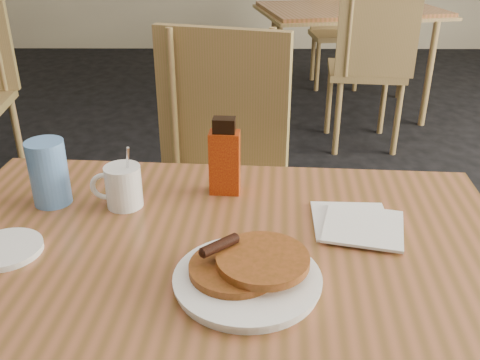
{
  "coord_description": "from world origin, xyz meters",
  "views": [
    {
      "loc": [
        0.05,
        -0.91,
        1.32
      ],
      "look_at": [
        0.05,
        0.03,
        0.86
      ],
      "focal_mm": 40.0,
      "sensor_mm": 36.0,
      "label": 1
    }
  ],
  "objects_px": {
    "main_table": "(215,268)",
    "chair_neighbor_far": "(335,22)",
    "chair_main_far": "(222,159)",
    "coffee_mug": "(122,186)",
    "blue_tumbler": "(49,173)",
    "pancake_plate": "(248,274)",
    "chair_neighbor_near": "(371,56)",
    "neighbor_table": "(350,13)",
    "syrup_bottle": "(225,159)"
  },
  "relations": [
    {
      "from": "neighbor_table",
      "to": "blue_tumbler",
      "type": "xyz_separation_m",
      "value": [
        -1.16,
        -2.81,
        0.11
      ]
    },
    {
      "from": "main_table",
      "to": "coffee_mug",
      "type": "relative_size",
      "value": 8.54
    },
    {
      "from": "chair_neighbor_far",
      "to": "chair_neighbor_near",
      "type": "xyz_separation_m",
      "value": [
        -0.03,
        -1.49,
        0.06
      ]
    },
    {
      "from": "neighbor_table",
      "to": "chair_neighbor_near",
      "type": "height_order",
      "value": "chair_neighbor_near"
    },
    {
      "from": "main_table",
      "to": "chair_main_far",
      "type": "bearing_deg",
      "value": 91.26
    },
    {
      "from": "syrup_bottle",
      "to": "blue_tumbler",
      "type": "relative_size",
      "value": 1.24
    },
    {
      "from": "chair_neighbor_far",
      "to": "blue_tumbler",
      "type": "relative_size",
      "value": 6.04
    },
    {
      "from": "coffee_mug",
      "to": "blue_tumbler",
      "type": "xyz_separation_m",
      "value": [
        -0.16,
        0.01,
        0.02
      ]
    },
    {
      "from": "coffee_mug",
      "to": "blue_tumbler",
      "type": "height_order",
      "value": "coffee_mug"
    },
    {
      "from": "main_table",
      "to": "pancake_plate",
      "type": "bearing_deg",
      "value": -57.95
    },
    {
      "from": "neighbor_table",
      "to": "chair_neighbor_near",
      "type": "relative_size",
      "value": 1.38
    },
    {
      "from": "pancake_plate",
      "to": "neighbor_table",
      "type": "bearing_deg",
      "value": 76.73
    },
    {
      "from": "syrup_bottle",
      "to": "blue_tumbler",
      "type": "height_order",
      "value": "syrup_bottle"
    },
    {
      "from": "chair_neighbor_far",
      "to": "coffee_mug",
      "type": "distance_m",
      "value": 3.73
    },
    {
      "from": "syrup_bottle",
      "to": "blue_tumbler",
      "type": "bearing_deg",
      "value": -168.01
    },
    {
      "from": "chair_main_far",
      "to": "chair_neighbor_near",
      "type": "distance_m",
      "value": 1.71
    },
    {
      "from": "neighbor_table",
      "to": "coffee_mug",
      "type": "relative_size",
      "value": 9.2
    },
    {
      "from": "pancake_plate",
      "to": "syrup_bottle",
      "type": "distance_m",
      "value": 0.35
    },
    {
      "from": "pancake_plate",
      "to": "coffee_mug",
      "type": "height_order",
      "value": "coffee_mug"
    },
    {
      "from": "main_table",
      "to": "chair_neighbor_far",
      "type": "xyz_separation_m",
      "value": [
        0.82,
        3.74,
        -0.19
      ]
    },
    {
      "from": "pancake_plate",
      "to": "syrup_bottle",
      "type": "bearing_deg",
      "value": 98.36
    },
    {
      "from": "chair_neighbor_near",
      "to": "syrup_bottle",
      "type": "relative_size",
      "value": 5.44
    },
    {
      "from": "coffee_mug",
      "to": "chair_neighbor_near",
      "type": "bearing_deg",
      "value": 64.44
    },
    {
      "from": "chair_main_far",
      "to": "coffee_mug",
      "type": "height_order",
      "value": "chair_main_far"
    },
    {
      "from": "coffee_mug",
      "to": "chair_main_far",
      "type": "bearing_deg",
      "value": 71.8
    },
    {
      "from": "chair_neighbor_far",
      "to": "blue_tumbler",
      "type": "distance_m",
      "value": 3.76
    },
    {
      "from": "main_table",
      "to": "chair_main_far",
      "type": "relative_size",
      "value": 1.24
    },
    {
      "from": "chair_neighbor_near",
      "to": "blue_tumbler",
      "type": "xyz_separation_m",
      "value": [
        -1.16,
        -2.07,
        0.24
      ]
    },
    {
      "from": "main_table",
      "to": "chair_neighbor_far",
      "type": "height_order",
      "value": "chair_neighbor_far"
    },
    {
      "from": "pancake_plate",
      "to": "coffee_mug",
      "type": "bearing_deg",
      "value": 134.51
    },
    {
      "from": "neighbor_table",
      "to": "chair_neighbor_far",
      "type": "distance_m",
      "value": 0.77
    },
    {
      "from": "pancake_plate",
      "to": "chair_neighbor_far",
      "type": "bearing_deg",
      "value": 78.84
    },
    {
      "from": "neighbor_table",
      "to": "blue_tumbler",
      "type": "bearing_deg",
      "value": -112.43
    },
    {
      "from": "neighbor_table",
      "to": "syrup_bottle",
      "type": "relative_size",
      "value": 7.53
    },
    {
      "from": "chair_neighbor_far",
      "to": "coffee_mug",
      "type": "bearing_deg",
      "value": -111.75
    },
    {
      "from": "blue_tumbler",
      "to": "main_table",
      "type": "bearing_deg",
      "value": -27.1
    },
    {
      "from": "main_table",
      "to": "neighbor_table",
      "type": "distance_m",
      "value": 3.1
    },
    {
      "from": "syrup_bottle",
      "to": "blue_tumbler",
      "type": "distance_m",
      "value": 0.38
    },
    {
      "from": "chair_neighbor_near",
      "to": "coffee_mug",
      "type": "distance_m",
      "value": 2.32
    },
    {
      "from": "chair_neighbor_far",
      "to": "pancake_plate",
      "type": "distance_m",
      "value": 3.93
    },
    {
      "from": "chair_neighbor_far",
      "to": "pancake_plate",
      "type": "xyz_separation_m",
      "value": [
        -0.76,
        -3.85,
        0.25
      ]
    },
    {
      "from": "coffee_mug",
      "to": "pancake_plate",
      "type": "bearing_deg",
      "value": -45.36
    },
    {
      "from": "neighbor_table",
      "to": "chair_main_far",
      "type": "xyz_separation_m",
      "value": [
        -0.81,
        -2.25,
        -0.1
      ]
    },
    {
      "from": "neighbor_table",
      "to": "blue_tumbler",
      "type": "relative_size",
      "value": 9.34
    },
    {
      "from": "pancake_plate",
      "to": "main_table",
      "type": "bearing_deg",
      "value": 122.05
    },
    {
      "from": "main_table",
      "to": "pancake_plate",
      "type": "xyz_separation_m",
      "value": [
        0.06,
        -0.1,
        0.06
      ]
    },
    {
      "from": "chair_neighbor_near",
      "to": "chair_main_far",
      "type": "bearing_deg",
      "value": -111.99
    },
    {
      "from": "chair_main_far",
      "to": "pancake_plate",
      "type": "distance_m",
      "value": 0.87
    },
    {
      "from": "pancake_plate",
      "to": "syrup_bottle",
      "type": "xyz_separation_m",
      "value": [
        -0.05,
        0.34,
        0.06
      ]
    },
    {
      "from": "chair_main_far",
      "to": "chair_neighbor_far",
      "type": "height_order",
      "value": "chair_main_far"
    }
  ]
}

